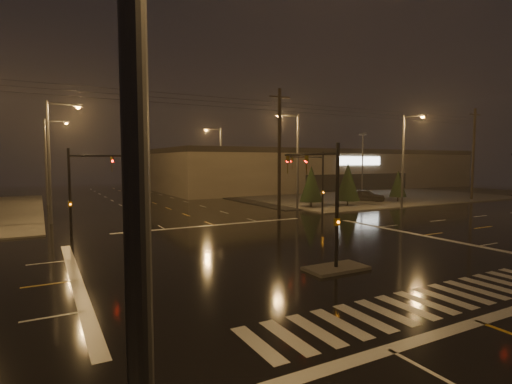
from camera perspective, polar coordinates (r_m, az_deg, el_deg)
ground at (r=22.79m, az=4.82°, el=-8.65°), size 140.00×140.00×0.00m
sidewalk_ne at (r=64.53m, az=12.45°, el=-0.19°), size 36.00×36.00×0.12m
median_island at (r=19.66m, az=11.36°, el=-10.62°), size 3.00×1.60×0.15m
crosswalk at (r=16.34m, az=23.04°, el=-14.30°), size 15.00×2.60×0.01m
stop_bar_near at (r=15.26m, az=29.16°, el=-15.86°), size 16.00×0.50×0.01m
stop_bar_far at (r=32.37m, az=-5.98°, el=-4.74°), size 16.00×0.50×0.01m
parking_lot at (r=66.50m, az=16.83°, el=-0.16°), size 50.00×24.00×0.08m
retail_building at (r=79.97m, az=7.67°, el=3.46°), size 60.20×28.30×7.20m
signal_mast_median at (r=19.76m, az=9.80°, el=0.30°), size 0.25×4.59×6.00m
signal_mast_ne at (r=35.99m, az=8.62°, el=2.22°), size 4.84×1.86×6.00m
signal_mast_nw at (r=28.82m, az=-23.07°, el=1.38°), size 4.84×1.86×6.00m
streetlight_0 at (r=3.73m, az=-12.14°, el=14.31°), size 2.77×0.32×10.00m
streetlight_1 at (r=36.55m, az=-27.01°, el=4.98°), size 2.77×0.32×10.00m
streetlight_2 at (r=52.54m, az=-27.50°, el=4.65°), size 2.77×0.32×10.00m
streetlight_3 at (r=41.72m, az=5.62°, el=5.31°), size 2.77×0.32×10.00m
streetlight_4 at (r=59.35m, az=-5.33°, el=5.05°), size 2.77×0.32×10.00m
streetlight_6 at (r=45.33m, az=20.58°, el=4.98°), size 0.32×2.77×10.00m
utility_pole_1 at (r=38.32m, az=3.35°, el=5.89°), size 2.20×0.32×12.00m
utility_pole_2 at (r=59.85m, az=28.64°, el=4.84°), size 2.20×0.32×12.00m
conifer_0 at (r=44.41m, az=7.90°, el=1.20°), size 2.53×2.53×4.65m
conifer_1 at (r=46.29m, az=12.99°, el=1.45°), size 2.72×2.72×4.96m
conifer_2 at (r=53.00m, az=19.64°, el=1.14°), size 2.10×2.10×3.99m
car_parked at (r=52.50m, az=15.42°, el=-0.48°), size 4.35×4.82×1.59m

